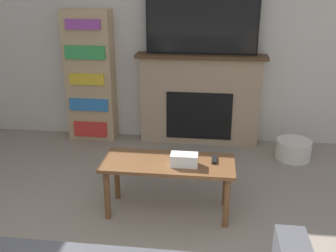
# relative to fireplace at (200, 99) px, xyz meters

# --- Properties ---
(wall_back) EXTENTS (5.85, 0.06, 2.70)m
(wall_back) POSITION_rel_fireplace_xyz_m (-0.35, 0.14, 0.80)
(wall_back) COLOR beige
(wall_back) RESTS_ON ground_plane
(fireplace) EXTENTS (1.51, 0.28, 1.08)m
(fireplace) POSITION_rel_fireplace_xyz_m (0.00, 0.00, 0.00)
(fireplace) COLOR tan
(fireplace) RESTS_ON ground_plane
(tv) EXTENTS (1.26, 0.03, 0.73)m
(tv) POSITION_rel_fireplace_xyz_m (-0.00, -0.02, 0.91)
(tv) COLOR black
(tv) RESTS_ON fireplace
(coffee_table) EXTENTS (1.10, 0.46, 0.47)m
(coffee_table) POSITION_rel_fireplace_xyz_m (-0.19, -1.61, -0.14)
(coffee_table) COLOR brown
(coffee_table) RESTS_ON ground_plane
(tissue_box) EXTENTS (0.22, 0.12, 0.10)m
(tissue_box) POSITION_rel_fireplace_xyz_m (-0.05, -1.67, -0.02)
(tissue_box) COLOR white
(tissue_box) RESTS_ON coffee_table
(remote_control) EXTENTS (0.04, 0.15, 0.02)m
(remote_control) POSITION_rel_fireplace_xyz_m (0.19, -1.55, -0.06)
(remote_control) COLOR black
(remote_control) RESTS_ON coffee_table
(bookshelf) EXTENTS (0.57, 0.29, 1.57)m
(bookshelf) POSITION_rel_fireplace_xyz_m (-1.33, -0.02, 0.24)
(bookshelf) COLOR tan
(bookshelf) RESTS_ON ground_plane
(storage_basket) EXTENTS (0.38, 0.38, 0.22)m
(storage_basket) POSITION_rel_fireplace_xyz_m (1.07, -0.38, -0.44)
(storage_basket) COLOR silver
(storage_basket) RESTS_ON ground_plane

